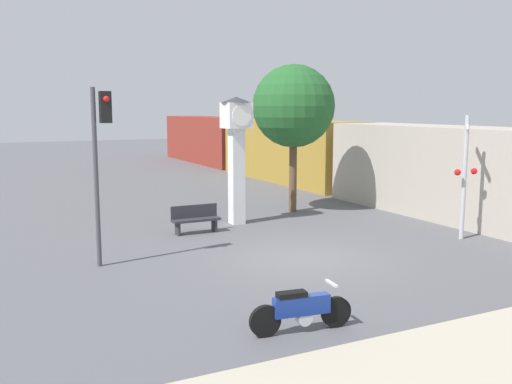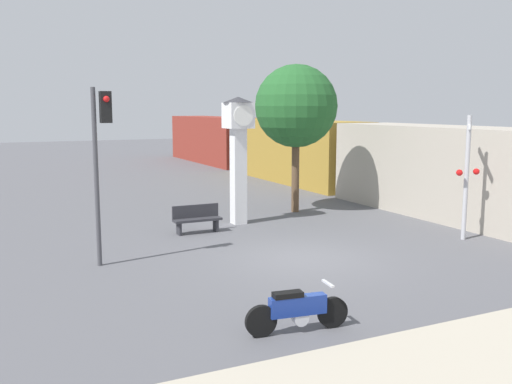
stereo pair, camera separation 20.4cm
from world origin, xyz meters
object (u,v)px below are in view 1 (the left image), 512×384
Objects in this scene: traffic_light at (100,145)px; railroad_crossing_signal at (465,172)px; clock_tower at (236,141)px; street_tree at (294,107)px; freight_train at (289,150)px; bench at (195,218)px; motorcycle at (301,310)px.

traffic_light reaches higher than railroad_crossing_signal.
traffic_light reaches higher than clock_tower.
traffic_light is 0.80× the size of street_tree.
street_tree is at bearing -118.95° from freight_train.
traffic_light reaches higher than bench.
railroad_crossing_signal is at bearing 33.99° from motorcycle.
bench is at bearing 89.44° from motorcycle.
motorcycle is 0.52× the size of railroad_crossing_signal.
railroad_crossing_signal is (10.71, -1.91, -1.04)m from traffic_light.
traffic_light is 5.12m from bench.
motorcycle is at bearing -69.56° from traffic_light.
street_tree is at bearing 21.52° from clock_tower.
freight_train is at bearing 68.12° from motorcycle.
street_tree reaches higher than motorcycle.
bench reaches higher than motorcycle.
bench is (-1.85, -0.78, -2.47)m from clock_tower.
clock_tower is at bearing 135.18° from railroad_crossing_signal.
bench is at bearing -132.19° from freight_train.
motorcycle is at bearing -119.21° from freight_train.
clock_tower is 6.35m from traffic_light.
railroad_crossing_signal reaches higher than motorcycle.
railroad_crossing_signal is 2.42× the size of bench.
railroad_crossing_signal reaches higher than freight_train.
clock_tower is 0.12× the size of freight_train.
motorcycle is 0.35× the size of street_tree.
traffic_light reaches higher than freight_train.
freight_train is 22.59× the size of bench.
railroad_crossing_signal reaches higher than bench.
clock_tower is 3.18m from bench.
freight_train is 7.85× the size of traffic_light.
street_tree reaches higher than traffic_light.
clock_tower is 3.41m from street_tree.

